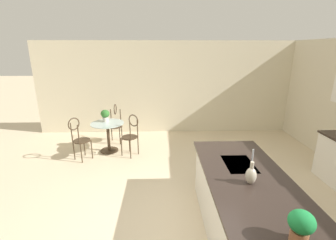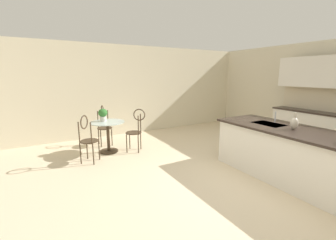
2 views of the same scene
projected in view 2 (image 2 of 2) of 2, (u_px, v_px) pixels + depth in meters
The scene contains 12 objects.
ground_plane at pixel (244, 185), 3.78m from camera, with size 40.00×40.00×0.00m, color beige.
wall_left_window at pixel (143, 90), 7.13m from camera, with size 0.12×7.80×2.70m, color beige.
kitchen_island at pixel (294, 155), 3.85m from camera, with size 2.80×1.06×0.92m.
back_counter_run at pixel (323, 129), 5.58m from camera, with size 2.44×0.64×1.52m.
upper_cabinet_run at pixel (330, 72), 5.28m from camera, with size 2.40×0.36×0.76m.
bistro_table at pixel (108, 134), 5.30m from camera, with size 0.80×0.80×0.74m.
chair_near_window at pixel (88, 137), 4.61m from camera, with size 0.53×0.53×1.04m.
chair_by_island at pixel (104, 123), 5.85m from camera, with size 0.49×0.39×1.04m.
chair_toward_desk at pixel (136, 128), 5.33m from camera, with size 0.53×0.53×1.04m.
sink_faucet at pixel (275, 117), 4.28m from camera, with size 0.02×0.02×0.22m, color #B2B5BA.
potted_plant_on_table at pixel (103, 114), 5.28m from camera, with size 0.21×0.21×0.30m.
vase_on_counter at pixel (294, 123), 3.76m from camera, with size 0.13×0.13×0.29m.
Camera 2 is at (2.38, -2.85, 1.84)m, focal length 23.78 mm.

